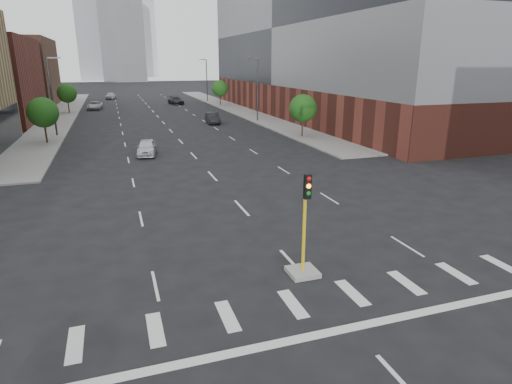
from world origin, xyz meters
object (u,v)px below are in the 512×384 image
car_mid_right (213,118)px  car_distant (111,96)px  car_far_left (95,105)px  car_deep_right (176,100)px  median_traffic_signal (304,253)px  car_near_left (147,147)px

car_mid_right → car_distant: car_distant is taller
car_far_left → car_deep_right: size_ratio=0.95×
median_traffic_signal → car_far_left: bearing=97.9°
car_mid_right → car_distant: size_ratio=1.00×
car_far_left → car_deep_right: (15.77, 5.25, 0.07)m
car_near_left → car_mid_right: size_ratio=0.93×
car_near_left → car_distant: size_ratio=0.93×
car_near_left → car_mid_right: 22.23m
car_mid_right → car_far_left: size_ratio=0.90×
car_far_left → median_traffic_signal: bearing=-75.9°
car_mid_right → car_deep_right: 30.70m
median_traffic_signal → car_distant: bearing=94.2°
car_near_left → car_mid_right: car_mid_right is taller
car_mid_right → median_traffic_signal: bearing=-93.9°
car_near_left → car_distant: bearing=101.5°
car_mid_right → car_deep_right: size_ratio=0.86×
car_distant → car_far_left: bearing=-87.8°
car_near_left → car_far_left: size_ratio=0.84×
car_deep_right → car_distant: bearing=116.4°
car_deep_right → car_distant: car_distant is taller
car_mid_right → car_deep_right: bearing=95.9°
median_traffic_signal → car_mid_right: size_ratio=0.94×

